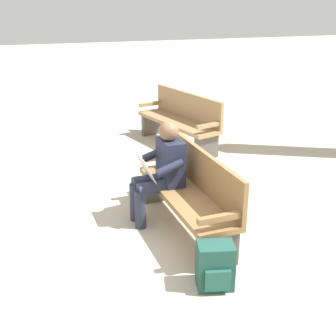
# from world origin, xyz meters

# --- Properties ---
(ground_plane) EXTENTS (40.00, 40.00, 0.00)m
(ground_plane) POSITION_xyz_m (0.00, 0.00, 0.00)
(ground_plane) COLOR #B7AD99
(bench_near) EXTENTS (1.83, 0.61, 0.90)m
(bench_near) POSITION_xyz_m (0.01, -0.07, 0.46)
(bench_near) COLOR olive
(bench_near) RESTS_ON ground
(person_seated) EXTENTS (0.59, 0.59, 1.18)m
(person_seated) POSITION_xyz_m (0.31, 0.19, 0.63)
(person_seated) COLOR #1E2338
(person_seated) RESTS_ON ground
(backpack) EXTENTS (0.32, 0.36, 0.43)m
(backpack) POSITION_xyz_m (-1.07, 0.07, 0.21)
(backpack) COLOR #1E4C42
(backpack) RESTS_ON ground
(bench_far) EXTENTS (1.86, 1.00, 0.90)m
(bench_far) POSITION_xyz_m (2.83, -0.87, 0.46)
(bench_far) COLOR #9E7A51
(bench_far) RESTS_ON ground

